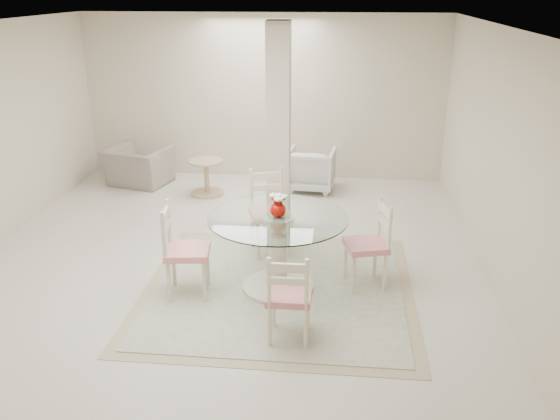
# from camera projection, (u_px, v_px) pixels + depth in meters

# --- Properties ---
(ground) EXTENTS (7.00, 7.00, 0.00)m
(ground) POSITION_uv_depth(u_px,v_px,m) (225.00, 264.00, 7.04)
(ground) COLOR beige
(ground) RESTS_ON ground
(room_shell) EXTENTS (6.02, 7.02, 2.71)m
(room_shell) POSITION_uv_depth(u_px,v_px,m) (220.00, 108.00, 6.38)
(room_shell) COLOR beige
(room_shell) RESTS_ON ground
(column) EXTENTS (0.30, 0.30, 2.70)m
(column) POSITION_uv_depth(u_px,v_px,m) (279.00, 128.00, 7.72)
(column) COLOR beige
(column) RESTS_ON ground
(area_rug) EXTENTS (2.91, 2.91, 0.02)m
(area_rug) POSITION_uv_depth(u_px,v_px,m) (278.00, 289.00, 6.44)
(area_rug) COLOR tan
(area_rug) RESTS_ON ground
(dining_table) EXTENTS (1.47, 1.47, 0.85)m
(dining_table) POSITION_uv_depth(u_px,v_px,m) (278.00, 253.00, 6.29)
(dining_table) COLOR beige
(dining_table) RESTS_ON ground
(red_vase) EXTENTS (0.19, 0.18, 0.25)m
(red_vase) POSITION_uv_depth(u_px,v_px,m) (278.00, 206.00, 6.09)
(red_vase) COLOR #A30D05
(red_vase) RESTS_ON dining_table
(dining_chair_east) EXTENTS (0.52, 0.52, 1.06)m
(dining_chair_east) POSITION_uv_depth(u_px,v_px,m) (372.00, 238.00, 6.35)
(dining_chair_east) COLOR #F7ECCB
(dining_chair_east) RESTS_ON ground
(dining_chair_north) EXTENTS (0.58, 0.58, 1.14)m
(dining_chair_north) POSITION_uv_depth(u_px,v_px,m) (268.00, 205.00, 7.18)
(dining_chair_north) COLOR #F1E3C6
(dining_chair_north) RESTS_ON ground
(dining_chair_west) EXTENTS (0.51, 0.51, 1.12)m
(dining_chair_west) POSITION_uv_depth(u_px,v_px,m) (180.00, 244.00, 6.13)
(dining_chair_west) COLOR beige
(dining_chair_west) RESTS_ON ground
(dining_chair_south) EXTENTS (0.40, 0.41, 1.00)m
(dining_chair_south) POSITION_uv_depth(u_px,v_px,m) (289.00, 291.00, 5.31)
(dining_chair_south) COLOR #F3EAC8
(dining_chair_south) RESTS_ON ground
(recliner_taupe) EXTENTS (1.13, 1.04, 0.62)m
(recliner_taupe) POSITION_uv_depth(u_px,v_px,m) (138.00, 166.00, 9.74)
(recliner_taupe) COLOR gray
(recliner_taupe) RESTS_ON ground
(armchair_white) EXTENTS (0.78, 0.80, 0.67)m
(armchair_white) POSITION_uv_depth(u_px,v_px,m) (311.00, 169.00, 9.48)
(armchair_white) COLOR white
(armchair_white) RESTS_ON ground
(side_table) EXTENTS (0.54, 0.54, 0.56)m
(side_table) POSITION_uv_depth(u_px,v_px,m) (207.00, 179.00, 9.27)
(side_table) COLOR tan
(side_table) RESTS_ON ground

